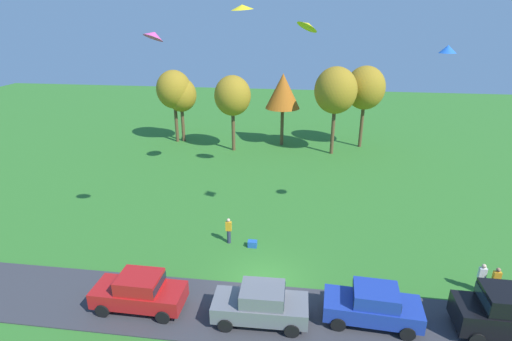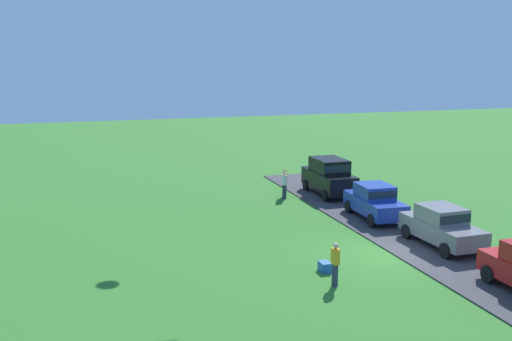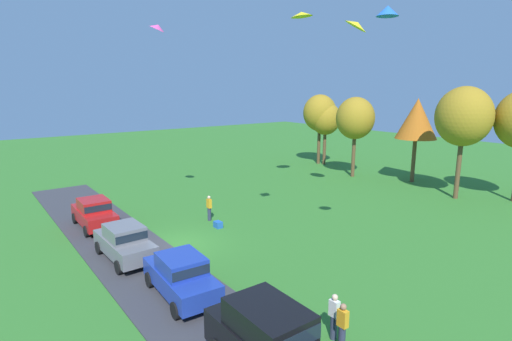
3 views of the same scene
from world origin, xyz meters
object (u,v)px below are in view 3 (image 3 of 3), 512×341
Objects in this scene: kite_delta_topmost at (302,14)px; cooler_box at (218,225)px; kite_delta_low_drifter at (357,24)px; kite_delta_high_left at (388,11)px; car_sedan_near_entrance at (94,212)px; person_beside_suv at (334,316)px; tree_far_right at (320,113)px; car_suv_far_end at (269,338)px; person_on_lawn at (342,326)px; person_watching_sky at (209,208)px; tree_center_back at (355,118)px; car_sedan_mid_row at (181,274)px; tree_left_of_center at (325,119)px; tree_lone_near at (417,119)px; car_sedan_by_flagpole at (125,241)px; kite_delta_trailing_tail at (158,27)px; tree_far_left at (464,117)px.

cooler_box is at bearing -77.43° from kite_delta_topmost.
kite_delta_high_left is at bearing -43.80° from kite_delta_low_drifter.
car_sedan_near_entrance is 20.75m from kite_delta_low_drifter.
person_beside_suv is 0.21× the size of tree_far_right.
person_on_lawn is (0.52, 2.75, -0.42)m from car_suv_far_end.
person_watching_sky is 19.27m from tree_center_back.
tree_far_right is 5.06× the size of kite_delta_low_drifter.
kite_delta_high_left is (-2.62, 5.01, 10.88)m from person_on_lawn.
person_on_lawn is at bearing -62.42° from kite_delta_high_left.
tree_center_back is 8.69× the size of kite_delta_high_left.
tree_far_right reaches higher than car_suv_far_end.
car_sedan_mid_row is 21.06m from kite_delta_topmost.
car_suv_far_end is 2.70× the size of person_watching_sky.
kite_delta_topmost reaches higher than person_on_lawn.
tree_left_of_center is at bearing 138.96° from kite_delta_low_drifter.
car_suv_far_end is 0.59× the size of tree_center_back.
tree_lone_near is (1.77, 20.98, 5.03)m from person_watching_sky.
car_suv_far_end is at bearing -23.51° from person_watching_sky.
person_beside_suv is 12.58m from cooler_box.
tree_left_of_center is (-23.20, 23.86, 4.38)m from person_beside_suv.
car_sedan_by_flagpole is at bearing -66.73° from person_watching_sky.
car_suv_far_end is 2.70× the size of person_beside_suv.
car_sedan_mid_row is 4.45× the size of kite_delta_trailing_tail.
car_sedan_near_entrance is 0.50× the size of tree_far_left.
kite_delta_high_left is (14.87, 3.42, -0.78)m from kite_delta_trailing_tail.
cooler_box is (-12.25, 2.76, -0.68)m from person_beside_suv.
kite_delta_low_drifter is (7.36, 10.62, 0.24)m from kite_delta_trailing_tail.
car_suv_far_end is at bearing -0.05° from car_sedan_mid_row.
kite_delta_topmost reaches higher than car_sedan_near_entrance.
car_sedan_mid_row is 2.63× the size of person_watching_sky.
person_watching_sky is at bearing -63.91° from tree_far_right.
kite_delta_low_drifter is 0.99× the size of kite_delta_topmost.
tree_far_left is at bearing 67.91° from car_sedan_near_entrance.
car_sedan_by_flagpole is (5.93, -0.11, 0.00)m from car_sedan_near_entrance.
car_sedan_near_entrance is 7.89× the size of cooler_box.
person_on_lawn is at bearing 16.31° from car_sedan_by_flagpole.
cooler_box is 13.26m from kite_delta_trailing_tail.
cooler_box is at bearing 101.69° from car_sedan_by_flagpole.
kite_delta_topmost is at bearing -172.68° from kite_delta_low_drifter.
cooler_box is at bearing 167.30° from person_beside_suv.
car_sedan_near_entrance is at bearing -100.24° from kite_delta_topmost.
kite_delta_trailing_tail is (-4.65, -1.41, 12.34)m from cooler_box.
tree_center_back is 10.31m from tree_far_left.
car_sedan_by_flagpole is 12.01m from person_on_lawn.
person_beside_suv is 0.22× the size of tree_center_back.
car_sedan_near_entrance is 0.96× the size of car_suv_far_end.
person_on_lawn is 0.22× the size of tree_center_back.
kite_delta_low_drifter is at bearing 84.91° from car_sedan_by_flagpole.
person_watching_sky is 1.69× the size of kite_delta_trailing_tail.
tree_left_of_center is at bearing -179.20° from tree_lone_near.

